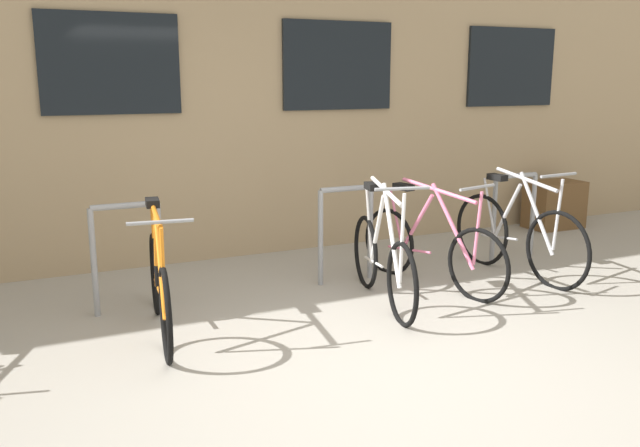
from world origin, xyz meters
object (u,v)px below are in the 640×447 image
at_px(bicycle_orange, 159,285).
at_px(bicycle_pink, 430,247).
at_px(bicycle_silver, 517,235).
at_px(planter_box, 554,205).
at_px(bicycle_white, 382,260).

relative_size(bicycle_orange, bicycle_pink, 0.98).
height_order(bicycle_orange, bicycle_silver, bicycle_silver).
bearing_deg(planter_box, bicycle_silver, -142.24).
distance_m(bicycle_orange, bicycle_white, 1.87).
distance_m(bicycle_silver, planter_box, 2.39).
height_order(bicycle_pink, bicycle_silver, bicycle_silver).
bearing_deg(bicycle_pink, planter_box, 26.18).
bearing_deg(planter_box, bicycle_orange, -164.02).
xyz_separation_m(bicycle_orange, bicycle_pink, (2.51, 0.13, -0.00)).
relative_size(bicycle_pink, planter_box, 2.46).
bearing_deg(bicycle_silver, bicycle_pink, 176.40).
bearing_deg(bicycle_orange, bicycle_white, -3.08).
bearing_deg(bicycle_silver, bicycle_white, -173.83).
bearing_deg(bicycle_orange, planter_box, 15.98).
distance_m(bicycle_pink, bicycle_silver, 0.97).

